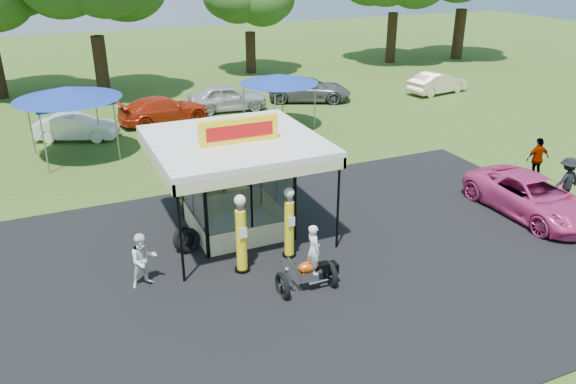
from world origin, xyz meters
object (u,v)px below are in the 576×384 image
(tent_west, at_px, (67,93))
(tent_east, at_px, (279,79))
(gas_pump_left, at_px, (241,236))
(spectator_east_b, at_px, (538,159))
(bg_car_c, at_px, (227,97))
(bg_car_e, at_px, (438,83))
(gas_station_kiosk, at_px, (236,183))
(spectator_east_a, at_px, (567,181))
(bg_car_a, at_px, (76,127))
(kiosk_car, at_px, (218,194))
(bg_car_d, at_px, (310,89))
(spectator_west, at_px, (144,260))
(motorcycle, at_px, (311,264))
(gas_pump_right, at_px, (289,224))
(pink_sedan, at_px, (532,196))
(bg_car_b, at_px, (164,110))

(tent_west, distance_m, tent_east, 10.62)
(gas_pump_left, height_order, spectator_east_b, gas_pump_left)
(bg_car_c, bearing_deg, bg_car_e, -89.93)
(gas_station_kiosk, xyz_separation_m, tent_west, (-4.49, 10.25, 1.25))
(spectator_east_a, distance_m, bg_car_e, 17.88)
(spectator_east_a, height_order, bg_car_a, spectator_east_a)
(gas_pump_left, xyz_separation_m, bg_car_e, (19.80, 16.30, -0.51))
(kiosk_car, relative_size, bg_car_d, 0.54)
(gas_station_kiosk, bearing_deg, spectator_west, -148.42)
(spectator_east_b, relative_size, bg_car_a, 0.45)
(kiosk_car, xyz_separation_m, bg_car_a, (-4.23, 10.72, 0.19))
(bg_car_c, bearing_deg, tent_east, -155.39)
(tent_east, bearing_deg, bg_car_c, 108.42)
(bg_car_a, xyz_separation_m, bg_car_d, (14.45, 2.42, 0.06))
(spectator_east_b, bearing_deg, kiosk_car, -3.48)
(motorcycle, relative_size, tent_east, 0.51)
(gas_pump_left, bearing_deg, bg_car_c, 73.21)
(motorcycle, height_order, spectator_east_a, motorcycle)
(spectator_east_b, bearing_deg, bg_car_c, -52.90)
(bg_car_d, bearing_deg, spectator_west, 166.54)
(kiosk_car, xyz_separation_m, tent_west, (-4.49, 8.04, 2.56))
(motorcycle, xyz_separation_m, spectator_east_a, (11.59, 1.47, 0.09))
(gas_pump_left, xyz_separation_m, spectator_east_b, (13.98, 2.05, -0.31))
(spectator_west, bearing_deg, bg_car_a, 82.23)
(gas_pump_right, distance_m, pink_sedan, 9.45)
(spectator_east_a, height_order, bg_car_e, spectator_east_a)
(gas_pump_left, relative_size, bg_car_c, 0.54)
(motorcycle, xyz_separation_m, bg_car_e, (18.32, 18.03, -0.11))
(gas_pump_right, bearing_deg, spectator_west, 177.53)
(gas_pump_right, distance_m, spectator_east_b, 12.44)
(spectator_east_a, relative_size, bg_car_c, 0.39)
(bg_car_c, bearing_deg, bg_car_b, 109.54)
(spectator_east_b, distance_m, bg_car_d, 16.24)
(bg_car_a, bearing_deg, spectator_east_b, -105.76)
(spectator_east_b, height_order, bg_car_a, spectator_east_b)
(gas_pump_right, distance_m, bg_car_d, 20.06)
(gas_pump_right, height_order, tent_east, tent_east)
(bg_car_c, bearing_deg, spectator_east_a, -150.83)
(gas_pump_right, relative_size, spectator_east_b, 1.32)
(motorcycle, distance_m, tent_east, 16.12)
(kiosk_car, distance_m, pink_sedan, 11.64)
(bg_car_c, bearing_deg, tent_west, 124.66)
(spectator_east_b, xyz_separation_m, bg_car_b, (-12.65, 14.84, -0.17))
(gas_pump_left, relative_size, bg_car_e, 0.59)
(gas_pump_left, distance_m, gas_pump_right, 1.69)
(motorcycle, height_order, tent_west, tent_west)
(motorcycle, height_order, tent_east, tent_east)
(gas_station_kiosk, distance_m, motorcycle, 4.55)
(bg_car_a, relative_size, tent_east, 0.96)
(pink_sedan, distance_m, spectator_east_b, 3.87)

